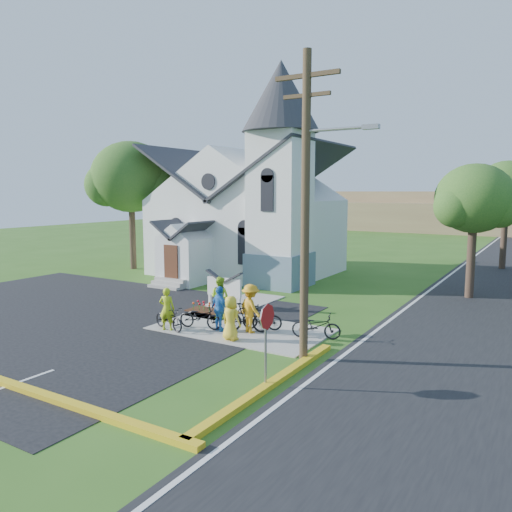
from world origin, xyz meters
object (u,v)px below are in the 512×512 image
Objects in this scene: cyclist_1 at (220,297)px; bike_3 at (262,318)px; bike_0 at (169,318)px; cyclist_0 at (167,309)px; church_sign at (224,288)px; cyclist_4 at (231,318)px; cyclist_3 at (251,308)px; bike_2 at (200,317)px; bike_4 at (316,326)px; stop_sign at (267,328)px; utility_pole at (307,198)px; bike_1 at (247,317)px; cyclist_2 at (220,309)px.

cyclist_1 reaches higher than bike_3.
cyclist_0 is at bearing 178.48° from bike_0.
church_sign reaches higher than bike_0.
cyclist_3 is at bearing -86.53° from cyclist_4.
church_sign is 1.18× the size of bike_2.
cyclist_3 is 2.68m from bike_4.
cyclist_1 is at bearing 56.38° from bike_3.
stop_sign is at bearing 133.55° from cyclist_1.
cyclist_3 is (-3.24, 1.76, -4.38)m from utility_pole.
stop_sign is 1.51× the size of bike_3.
cyclist_3 is 1.15× the size of cyclist_4.
bike_1 is 1.05× the size of cyclist_2.
cyclist_1 is at bearing 42.96° from bike_1.
bike_3 is (0.38, 0.54, -0.08)m from bike_1.
bike_3 is at bearing 121.84° from stop_sign.
bike_2 is 2.52m from bike_3.
bike_2 is (-0.88, -0.12, -0.42)m from cyclist_2.
cyclist_1 is at bearing -124.42° from cyclist_0.
stop_sign is 1.34× the size of cyclist_1.
cyclist_3 is (0.18, -0.00, 0.39)m from bike_1.
utility_pole is (6.56, -4.70, 4.38)m from church_sign.
cyclist_1 is (0.68, 2.71, 0.05)m from cyclist_0.
bike_0 is 0.93× the size of bike_1.
cyclist_2 is at bearing 89.62° from bike_4.
utility_pole is 5.16× the size of cyclist_3.
cyclist_1 is 1.09× the size of cyclist_4.
stop_sign is 7.10m from cyclist_0.
stop_sign reaches higher than bike_1.
stop_sign reaches higher than cyclist_2.
cyclist_3 is at bearing 151.47° from utility_pole.
bike_2 is 1.00× the size of bike_4.
bike_0 is at bearing 117.62° from bike_2.
church_sign is 0.22× the size of utility_pole.
cyclist_3 is at bearing 86.40° from bike_4.
cyclist_2 reaches higher than church_sign.
bike_1 is (2.86, 1.38, 0.11)m from bike_0.
cyclist_1 is (0.66, 2.63, 0.45)m from bike_0.
stop_sign is 5.61m from cyclist_3.
bike_1 is at bearing 149.17° from cyclist_1.
cyclist_2 is at bearing -49.99° from bike_0.
stop_sign is 1.30× the size of bike_1.
stop_sign reaches higher than bike_2.
cyclist_4 is (1.07, -0.79, -0.07)m from cyclist_2.
utility_pole is 5.35× the size of bike_4.
bike_3 is at bearing -52.87° from bike_1.
utility_pole is at bearing 150.47° from cyclist_1.
bike_3 is (2.24, 1.15, 0.00)m from bike_2.
stop_sign is at bearing -101.33° from bike_0.
bike_2 is at bearing 88.12° from bike_4.
stop_sign reaches higher than bike_4.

